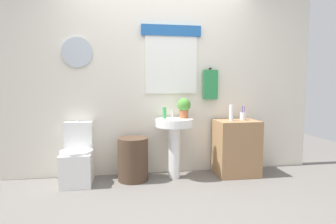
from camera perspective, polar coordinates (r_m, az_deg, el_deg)
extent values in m
plane|color=slate|center=(2.86, 1.09, -19.20)|extent=(8.00, 8.00, 0.00)
cube|color=silver|center=(3.74, -2.10, 7.08)|extent=(4.40, 0.10, 2.60)
cube|color=white|center=(3.71, 0.67, 9.87)|extent=(0.70, 0.03, 0.77)
cube|color=#235BA3|center=(3.76, 0.71, 16.67)|extent=(0.80, 0.04, 0.14)
cylinder|color=silver|center=(3.71, -18.45, 11.76)|extent=(0.38, 0.03, 0.38)
cylinder|color=black|center=(3.82, 8.81, 8.97)|extent=(0.02, 0.06, 0.02)
cube|color=#2D894C|center=(3.80, 8.85, 5.67)|extent=(0.20, 0.05, 0.40)
cube|color=white|center=(3.60, -18.33, -10.92)|extent=(0.36, 0.50, 0.39)
cylinder|color=white|center=(3.49, -18.59, -7.85)|extent=(0.38, 0.38, 0.03)
cube|color=white|center=(3.68, -18.09, -4.62)|extent=(0.34, 0.18, 0.35)
cylinder|color=silver|center=(3.65, -18.18, -1.78)|extent=(0.04, 0.04, 0.02)
cylinder|color=#4C3828|center=(3.53, -7.32, -9.71)|extent=(0.38, 0.38, 0.54)
cylinder|color=white|center=(3.57, 1.31, -8.40)|extent=(0.15, 0.15, 0.68)
cylinder|color=white|center=(3.50, 1.32, -2.23)|extent=(0.48, 0.48, 0.10)
cylinder|color=silver|center=(3.61, 0.97, -0.41)|extent=(0.03, 0.03, 0.10)
cube|color=#9E754C|center=(3.81, 14.03, -7.21)|extent=(0.55, 0.44, 0.74)
cylinder|color=green|center=(3.52, -0.75, -0.19)|extent=(0.05, 0.05, 0.15)
cylinder|color=#AD5B38|center=(3.58, 3.35, -0.45)|extent=(0.11, 0.11, 0.10)
sphere|color=#4C8E38|center=(3.56, 3.36, 1.49)|extent=(0.18, 0.18, 0.18)
cylinder|color=white|center=(3.66, 13.07, -0.17)|extent=(0.05, 0.05, 0.21)
cylinder|color=silver|center=(3.80, 15.38, -0.88)|extent=(0.08, 0.08, 0.10)
cylinder|color=purple|center=(3.80, 15.64, -0.20)|extent=(0.01, 0.03, 0.18)
cylinder|color=red|center=(3.81, 15.18, -0.18)|extent=(0.03, 0.02, 0.18)
cylinder|color=blue|center=(3.78, 15.31, -0.23)|extent=(0.02, 0.02, 0.18)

